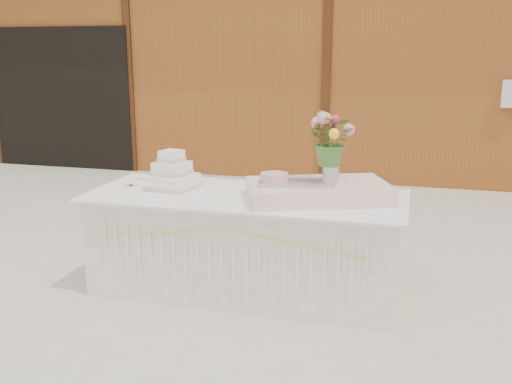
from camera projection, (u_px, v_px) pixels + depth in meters
ground at (246, 289)px, 4.49m from camera, size 80.00×80.00×0.00m
barn at (343, 61)px, 9.71m from camera, size 12.60×4.60×3.30m
cake_table at (246, 243)px, 4.39m from camera, size 2.40×1.00×0.77m
wedding_cake at (172, 176)px, 4.48m from camera, size 0.40×0.40×0.31m
pink_cake_stand at (274, 184)px, 4.19m from camera, size 0.26×0.26×0.19m
satin_runner at (318, 191)px, 4.15m from camera, size 1.15×0.91×0.13m
flower_vase at (331, 170)px, 4.15m from camera, size 0.12×0.12×0.17m
bouquet at (332, 134)px, 4.09m from camera, size 0.34×0.30×0.36m
loose_flowers at (132, 182)px, 4.69m from camera, size 0.20×0.37×0.02m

